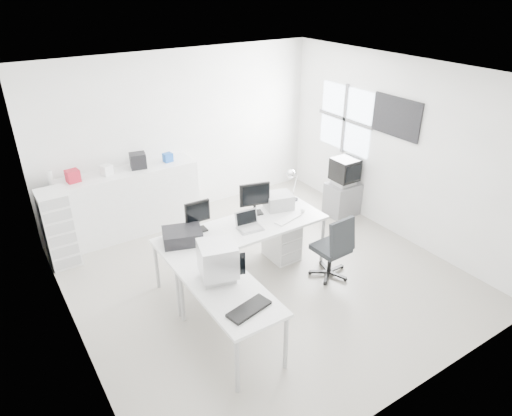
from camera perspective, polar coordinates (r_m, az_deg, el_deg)
floor at (r=6.57m, az=0.96°, el=-8.46°), size 5.00×5.00×0.01m
ceiling at (r=5.43m, az=1.20°, el=16.29°), size 5.00×5.00×0.01m
back_wall at (r=7.91m, az=-9.22°, el=9.01°), size 5.00×0.02×2.80m
left_wall at (r=5.06m, az=-23.18°, el=-3.90°), size 0.02×5.00×2.80m
right_wall at (r=7.45m, az=17.34°, el=6.95°), size 0.02×5.00×2.80m
window at (r=8.15m, az=11.06°, el=10.86°), size 0.02×1.20×1.10m
wall_picture at (r=7.34m, az=17.14°, el=10.81°), size 0.04×0.90×0.60m
main_desk at (r=6.42m, az=-1.58°, el=-5.34°), size 2.40×0.80×0.75m
side_desk at (r=5.31m, az=-3.22°, el=-13.42°), size 0.70×1.40×0.75m
drawer_pedestal at (r=6.83m, az=3.23°, el=-3.95°), size 0.40×0.50×0.60m
inkjet_printer at (r=5.93m, az=-9.18°, el=-3.48°), size 0.59×0.52×0.17m
lcd_monitor_small at (r=6.09m, az=-7.30°, el=-1.06°), size 0.35×0.21×0.43m
lcd_monitor_large at (r=6.47m, az=-0.17°, el=1.08°), size 0.47×0.28×0.46m
laptop at (r=6.12m, az=-0.75°, el=-1.78°), size 0.37×0.38×0.23m
white_keyboard at (r=6.43m, az=4.02°, el=-1.35°), size 0.47×0.25×0.02m
white_mouse at (r=6.62m, az=5.85°, el=-0.32°), size 0.06×0.06×0.06m
laser_printer at (r=6.70m, az=2.85°, el=0.90°), size 0.45×0.41×0.22m
desk_lamp at (r=6.90m, az=4.85°, el=2.67°), size 0.15×0.15×0.44m
crt_monitor at (r=5.12m, az=-4.81°, el=-6.76°), size 0.48×0.48×0.45m
black_keyboard at (r=4.79m, az=-0.89°, el=-12.50°), size 0.52×0.29×0.03m
office_chair at (r=6.40m, az=9.36°, el=-4.62°), size 0.59×0.59×0.98m
tv_cabinet at (r=8.19m, az=10.72°, el=1.14°), size 0.53×0.44×0.58m
crt_tv at (r=7.98m, az=11.03°, el=4.46°), size 0.50×0.48×0.45m
sideboard at (r=7.66m, az=-15.36°, el=0.79°), size 2.18×0.54×1.09m
clutter_box_a at (r=7.24m, az=-21.93°, el=3.73°), size 0.20×0.19×0.18m
clutter_box_b at (r=7.34m, az=-18.15°, el=4.55°), size 0.19×0.18×0.15m
clutter_box_c at (r=7.45m, az=-14.54°, el=5.75°), size 0.28×0.26×0.24m
clutter_box_d at (r=7.62m, az=-10.97°, el=6.23°), size 0.16×0.14×0.14m
clutter_bottle at (r=7.23m, az=-24.31°, el=3.40°), size 0.07×0.07×0.22m
filing_cabinet at (r=7.15m, az=-23.46°, el=-2.35°), size 0.40×0.48×1.15m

